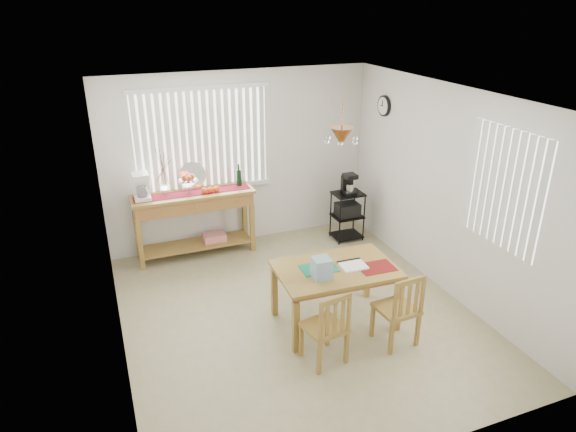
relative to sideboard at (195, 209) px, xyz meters
name	(u,v)px	position (x,y,z in m)	size (l,w,h in m)	color
ground	(297,314)	(0.78, -1.99, -0.73)	(4.00, 4.50, 0.01)	tan
room_shell	(298,181)	(0.78, -1.97, 0.96)	(4.20, 4.70, 2.70)	silver
sideboard	(195,209)	(0.00, 0.00, 0.00)	(1.72, 0.48, 0.97)	olive
sideboard_items	(172,185)	(-0.29, 0.02, 0.39)	(1.64, 0.41, 0.74)	maroon
wire_cart	(347,211)	(2.30, -0.32, -0.27)	(0.45, 0.36, 0.76)	black
cart_items	(348,184)	(2.30, -0.32, 0.18)	(0.18, 0.22, 0.31)	black
dining_table	(336,274)	(1.12, -2.29, -0.09)	(1.38, 0.92, 0.72)	olive
table_items	(330,268)	(0.99, -2.40, 0.08)	(1.03, 0.52, 0.23)	#157B59
chair_left	(326,328)	(0.72, -2.91, -0.31)	(0.46, 0.46, 0.86)	olive
chair_right	(399,309)	(1.58, -2.90, -0.30)	(0.44, 0.44, 0.88)	olive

